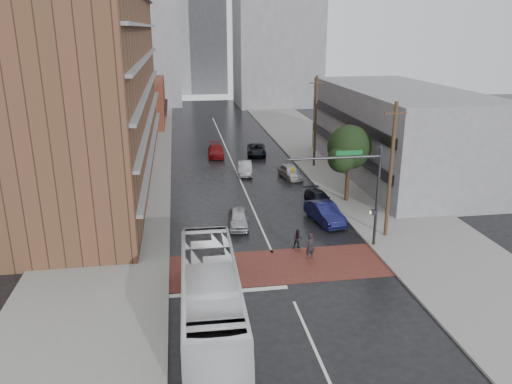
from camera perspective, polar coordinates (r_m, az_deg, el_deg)
ground at (r=32.39m, az=2.73°, el=-8.86°), size 160.00×160.00×0.00m
crosswalk at (r=32.82m, az=2.55°, el=-8.45°), size 14.00×5.00×0.02m
sidewalk_west at (r=55.47m, az=-14.35°, el=2.31°), size 9.00×90.00×0.15m
sidewalk_east at (r=57.91m, az=8.94°, el=3.33°), size 9.00×90.00×0.15m
apartment_block at (r=52.83m, az=-18.47°, el=16.53°), size 10.00×44.00×28.00m
storefront_west at (r=83.20m, az=-13.23°, el=9.98°), size 8.00×16.00×7.00m
building_east at (r=54.18m, az=15.85°, el=6.64°), size 11.00×26.00×9.00m
distant_tower_west at (r=106.53m, az=-14.01°, el=18.38°), size 18.00×16.00×32.00m
distant_tower_east at (r=102.25m, az=2.46°, el=20.02°), size 16.00×14.00×36.00m
distant_tower_center at (r=123.40m, az=-6.47°, el=16.83°), size 12.00×10.00×24.00m
street_tree at (r=43.94m, az=10.61°, el=4.75°), size 4.20×4.10×6.90m
signal_mast at (r=34.41m, az=11.59°, el=0.94°), size 6.50×0.30×7.20m
utility_pole_near at (r=36.73m, az=15.15°, el=2.43°), size 1.60×0.26×10.00m
utility_pole_far at (r=55.12m, az=6.81°, el=8.06°), size 1.60×0.26×10.00m
transit_bus at (r=26.12m, az=-5.20°, el=-11.74°), size 3.12×12.40×3.44m
pedestrian_a at (r=33.60m, az=6.25°, el=-6.20°), size 0.72×0.53×1.81m
pedestrian_b at (r=35.12m, az=4.82°, el=-5.37°), size 0.70×0.54×1.44m
car_travel_a at (r=38.82m, az=-2.04°, el=-3.03°), size 1.99×4.10×1.35m
car_travel_b at (r=52.77m, az=-1.29°, el=2.76°), size 1.81×4.20×1.35m
car_travel_c at (r=60.53m, az=-4.61°, el=4.73°), size 2.13×4.79×1.37m
suv_travel at (r=60.97m, az=0.05°, el=4.86°), size 2.76×4.98×1.32m
car_parked_near at (r=39.97m, az=7.90°, el=-2.39°), size 2.44×4.98×1.57m
car_parked_mid at (r=43.73m, az=7.24°, el=-0.78°), size 2.17×4.35×1.21m
car_parked_far at (r=51.52m, az=3.93°, el=2.37°), size 2.24×4.33×1.41m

